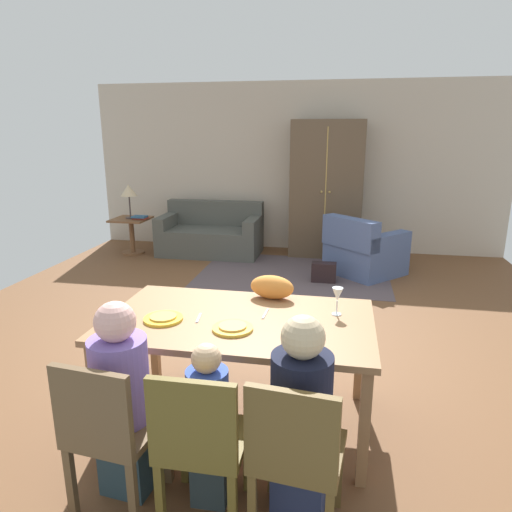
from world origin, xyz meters
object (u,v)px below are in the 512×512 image
object	(u,v)px
armoire	(326,190)
book_upper	(140,217)
handbag	(324,272)
dining_chair_woman	(295,451)
dining_chair_child	(200,439)
couch	(211,235)
cat	(272,287)
plate_near_man	(163,319)
side_table	(132,231)
person_man	(126,404)
person_child	(210,428)
person_woman	(302,425)
book_lower	(141,218)
armchair	(363,252)
plate_near_child	(233,328)
dining_table	(239,328)
dining_chair_man	(108,427)
table_lamp	(129,192)
wine_glass	(337,296)

from	to	relation	value
armoire	book_upper	size ratio (longest dim) A/B	9.55
handbag	dining_chair_woman	bearing A→B (deg)	-89.38
dining_chair_child	dining_chair_woman	bearing A→B (deg)	0.06
couch	dining_chair_child	bearing A→B (deg)	-74.30
cat	handbag	size ratio (longest dim) A/B	1.00
plate_near_man	side_table	xyz separation A→B (m)	(-2.24, 4.18, -0.39)
couch	book_upper	xyz separation A→B (m)	(-1.08, -0.31, 0.32)
person_man	person_child	size ratio (longest dim) A/B	1.20
person_woman	armoire	xyz separation A→B (m)	(-0.12, 5.25, 0.54)
dining_chair_woman	person_woman	xyz separation A→B (m)	(0.01, 0.17, 0.02)
book_lower	armoire	bearing A→B (deg)	10.42
person_child	handbag	world-z (taller)	person_child
dining_chair_child	armchair	bearing A→B (deg)	78.28
side_table	handbag	xyz separation A→B (m)	(3.13, -0.90, -0.25)
plate_near_man	side_table	distance (m)	4.76
plate_near_child	dining_chair_woman	world-z (taller)	dining_chair_woman
book_lower	handbag	size ratio (longest dim) A/B	0.69
dining_table	plate_near_man	distance (m)	0.49
dining_chair_woman	armoire	xyz separation A→B (m)	(-0.11, 5.43, 0.56)
person_woman	book_upper	distance (m)	5.58
person_child	couch	distance (m)	5.22
dining_chair_man	couch	bearing A→B (deg)	100.68
plate_near_child	handbag	world-z (taller)	plate_near_child
plate_near_child	person_woman	bearing A→B (deg)	-47.05
person_woman	table_lamp	distance (m)	5.75
plate_near_man	book_lower	distance (m)	4.64
armchair	side_table	size ratio (longest dim) A/B	2.08
handbag	plate_near_man	bearing A→B (deg)	-105.15
wine_glass	table_lamp	xyz separation A→B (m)	(-3.33, 3.88, 0.12)
wine_glass	dining_table	bearing A→B (deg)	-163.71
armoire	dining_chair_man	bearing A→B (deg)	-98.76
dining_table	table_lamp	distance (m)	4.90
armchair	plate_near_child	bearing A→B (deg)	-103.77
handbag	dining_chair_man	bearing A→B (deg)	-102.57
armoire	person_child	bearing A→B (deg)	-93.89
plate_near_man	armchair	world-z (taller)	armchair
side_table	armchair	bearing A→B (deg)	-6.88
armchair	dining_chair_man	bearing A→B (deg)	-107.45
plate_near_child	book_lower	bearing A→B (deg)	120.99
person_woman	book_lower	distance (m)	5.60
person_woman	table_lamp	size ratio (longest dim) A/B	2.05
book_upper	armchair	bearing A→B (deg)	-6.33
dining_table	person_child	world-z (taller)	person_child
dining_chair_man	book_lower	bearing A→B (deg)	112.72
dining_chair_man	cat	size ratio (longest dim) A/B	2.72
plate_near_man	person_woman	xyz separation A→B (m)	(0.94, -0.57, -0.26)
person_woman	armchair	distance (m)	4.34
wine_glass	person_woman	world-z (taller)	person_woman
plate_near_child	person_woman	size ratio (longest dim) A/B	0.23
dining_chair_woman	side_table	world-z (taller)	dining_chair_woman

